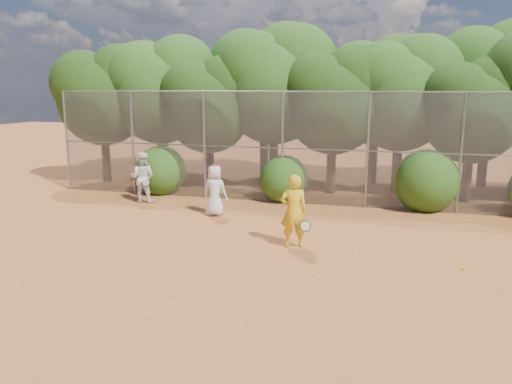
% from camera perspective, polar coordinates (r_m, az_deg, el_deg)
% --- Properties ---
extents(ground, '(80.00, 80.00, 0.00)m').
position_cam_1_polar(ground, '(12.52, 1.32, -7.48)').
color(ground, '#AC5A26').
rests_on(ground, ground).
extents(fence_back, '(20.05, 0.09, 4.03)m').
position_cam_1_polar(fence_back, '(17.83, 5.80, 5.08)').
color(fence_back, gray).
rests_on(fence_back, ground).
extents(tree_0, '(4.38, 3.81, 6.00)m').
position_cam_1_polar(tree_0, '(23.08, -17.01, 10.85)').
color(tree_0, black).
rests_on(tree_0, ground).
extents(tree_1, '(4.64, 4.03, 6.35)m').
position_cam_1_polar(tree_1, '(22.29, -10.79, 11.73)').
color(tree_1, black).
rests_on(tree_1, ground).
extents(tree_2, '(3.99, 3.47, 5.47)m').
position_cam_1_polar(tree_2, '(20.65, -5.30, 10.28)').
color(tree_2, black).
rests_on(tree_2, ground).
extents(tree_3, '(4.89, 4.26, 6.70)m').
position_cam_1_polar(tree_3, '(20.86, 2.29, 12.57)').
color(tree_3, black).
rests_on(tree_3, ground).
extents(tree_4, '(4.19, 3.64, 5.73)m').
position_cam_1_polar(tree_4, '(19.83, 9.00, 10.62)').
color(tree_4, black).
rests_on(tree_4, ground).
extents(tree_5, '(4.51, 3.92, 6.17)m').
position_cam_1_polar(tree_5, '(20.48, 16.41, 11.14)').
color(tree_5, black).
rests_on(tree_5, ground).
extents(tree_6, '(3.86, 3.36, 5.29)m').
position_cam_1_polar(tree_6, '(19.67, 23.68, 8.93)').
color(tree_6, black).
rests_on(tree_6, ground).
extents(tree_9, '(4.83, 4.20, 6.62)m').
position_cam_1_polar(tree_9, '(24.79, -10.51, 12.14)').
color(tree_9, black).
rests_on(tree_9, ground).
extents(tree_10, '(5.15, 4.48, 7.06)m').
position_cam_1_polar(tree_10, '(23.24, 1.14, 13.08)').
color(tree_10, black).
rests_on(tree_10, ground).
extents(tree_11, '(4.64, 4.03, 6.35)m').
position_cam_1_polar(tree_11, '(22.10, 13.76, 11.60)').
color(tree_11, black).
rests_on(tree_11, ground).
extents(tree_12, '(5.02, 4.37, 6.88)m').
position_cam_1_polar(tree_12, '(22.98, 25.39, 11.68)').
color(tree_12, black).
rests_on(tree_12, ground).
extents(bush_0, '(2.00, 2.00, 2.00)m').
position_cam_1_polar(bush_0, '(20.11, -10.86, 2.67)').
color(bush_0, '#234912').
rests_on(bush_0, ground).
extents(bush_1, '(1.80, 1.80, 1.80)m').
position_cam_1_polar(bush_1, '(18.46, 3.20, 1.74)').
color(bush_1, '#234912').
rests_on(bush_1, ground).
extents(bush_2, '(2.20, 2.20, 2.20)m').
position_cam_1_polar(bush_2, '(18.04, 18.90, 1.51)').
color(bush_2, '#234912').
rests_on(bush_2, ground).
extents(player_yellow, '(0.93, 0.66, 1.95)m').
position_cam_1_polar(player_yellow, '(13.09, 4.33, -2.19)').
color(player_yellow, gold).
rests_on(player_yellow, ground).
extents(player_teen, '(0.88, 0.62, 1.71)m').
position_cam_1_polar(player_teen, '(16.35, -4.72, 0.20)').
color(player_teen, silver).
rests_on(player_teen, ground).
extents(player_white, '(0.98, 0.81, 1.84)m').
position_cam_1_polar(player_white, '(18.68, -12.85, 1.65)').
color(player_white, white).
rests_on(player_white, ground).
extents(ball_0, '(0.07, 0.07, 0.07)m').
position_cam_1_polar(ball_0, '(13.16, 11.16, -6.57)').
color(ball_0, '#BDE72A').
rests_on(ball_0, ground).
extents(ball_1, '(0.07, 0.07, 0.07)m').
position_cam_1_polar(ball_1, '(14.85, 15.06, -4.63)').
color(ball_1, '#BDE72A').
rests_on(ball_1, ground).
extents(ball_2, '(0.07, 0.07, 0.07)m').
position_cam_1_polar(ball_2, '(11.37, 6.60, -9.43)').
color(ball_2, '#BDE72A').
rests_on(ball_2, ground).
extents(ball_3, '(0.07, 0.07, 0.07)m').
position_cam_1_polar(ball_3, '(12.65, 22.53, -8.05)').
color(ball_3, '#BDE72A').
rests_on(ball_3, ground).
extents(ball_4, '(0.07, 0.07, 0.07)m').
position_cam_1_polar(ball_4, '(12.95, 0.90, -6.65)').
color(ball_4, '#BDE72A').
rests_on(ball_4, ground).
extents(ball_5, '(0.07, 0.07, 0.07)m').
position_cam_1_polar(ball_5, '(16.84, 21.26, -3.08)').
color(ball_5, '#BDE72A').
rests_on(ball_5, ground).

